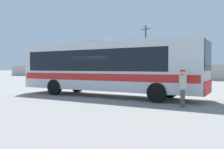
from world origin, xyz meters
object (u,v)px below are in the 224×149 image
(roadside_tree_midleft, at_px, (169,54))
(parked_car_leftmost_white, at_px, (92,74))
(vendor_umbrella_near_gate_blue, at_px, (46,68))
(roadside_tree_left, at_px, (117,54))
(attendant_by_bus_door, at_px, (183,86))
(coach_bus_silver_red, at_px, (105,66))
(utility_pole_near, at_px, (146,51))
(parked_car_second_silver, at_px, (125,74))

(roadside_tree_midleft, bearing_deg, parked_car_leftmost_white, -139.74)
(vendor_umbrella_near_gate_blue, bearing_deg, roadside_tree_left, 100.47)
(attendant_by_bus_door, distance_m, roadside_tree_midleft, 30.85)
(roadside_tree_left, bearing_deg, attendant_by_bus_door, -55.71)
(attendant_by_bus_door, height_order, roadside_tree_midleft, roadside_tree_midleft)
(roadside_tree_midleft, bearing_deg, vendor_umbrella_near_gate_blue, -107.22)
(attendant_by_bus_door, relative_size, roadside_tree_midleft, 0.27)
(coach_bus_silver_red, bearing_deg, attendant_by_bus_door, -19.85)
(roadside_tree_midleft, bearing_deg, roadside_tree_left, 173.92)
(utility_pole_near, bearing_deg, roadside_tree_midleft, 27.11)
(coach_bus_silver_red, relative_size, roadside_tree_midleft, 1.92)
(parked_car_leftmost_white, relative_size, roadside_tree_left, 0.67)
(coach_bus_silver_red, bearing_deg, vendor_umbrella_near_gate_blue, 153.28)
(roadside_tree_left, bearing_deg, roadside_tree_midleft, -6.08)
(utility_pole_near, bearing_deg, attendant_by_bus_door, -64.10)
(parked_car_second_silver, xyz_separation_m, utility_pole_near, (0.74, 6.21, 3.87))
(coach_bus_silver_red, distance_m, parked_car_second_silver, 20.97)
(parked_car_leftmost_white, xyz_separation_m, utility_pole_near, (6.50, 6.68, 3.92))
(attendant_by_bus_door, xyz_separation_m, vendor_umbrella_near_gate_blue, (-16.42, 7.49, 0.79))
(vendor_umbrella_near_gate_blue, relative_size, parked_car_second_silver, 0.55)
(parked_car_second_silver, height_order, utility_pole_near, utility_pole_near)
(coach_bus_silver_red, bearing_deg, parked_car_second_silver, 114.10)
(parked_car_second_silver, xyz_separation_m, roadside_tree_left, (-6.64, 9.17, 3.70))
(vendor_umbrella_near_gate_blue, bearing_deg, parked_car_leftmost_white, 104.23)
(vendor_umbrella_near_gate_blue, relative_size, utility_pole_near, 0.26)
(coach_bus_silver_red, xyz_separation_m, parked_car_second_silver, (-8.55, 19.12, -1.12))
(parked_car_leftmost_white, distance_m, parked_car_second_silver, 5.77)
(parked_car_second_silver, height_order, roadside_tree_left, roadside_tree_left)
(coach_bus_silver_red, distance_m, roadside_tree_midleft, 27.56)
(coach_bus_silver_red, distance_m, attendant_by_bus_door, 5.86)
(coach_bus_silver_red, height_order, vendor_umbrella_near_gate_blue, coach_bus_silver_red)
(parked_car_second_silver, bearing_deg, utility_pole_near, 83.18)
(parked_car_second_silver, relative_size, roadside_tree_left, 0.62)
(parked_car_second_silver, bearing_deg, vendor_umbrella_near_gate_blue, -100.13)
(parked_car_leftmost_white, bearing_deg, roadside_tree_midleft, 40.26)
(coach_bus_silver_red, height_order, parked_car_leftmost_white, coach_bus_silver_red)
(attendant_by_bus_door, height_order, parked_car_leftmost_white, attendant_by_bus_door)
(parked_car_leftmost_white, bearing_deg, utility_pole_near, 45.81)
(vendor_umbrella_near_gate_blue, distance_m, parked_car_second_silver, 13.84)
(roadside_tree_left, relative_size, roadside_tree_midleft, 1.06)
(roadside_tree_midleft, bearing_deg, coach_bus_silver_red, -81.03)
(attendant_by_bus_door, bearing_deg, roadside_tree_left, 124.29)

